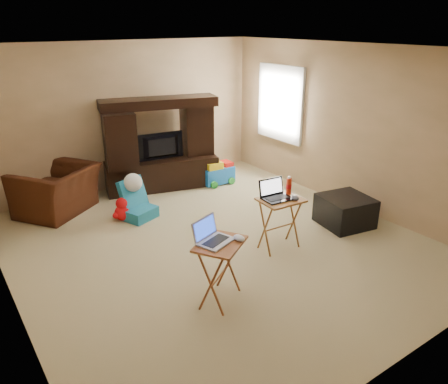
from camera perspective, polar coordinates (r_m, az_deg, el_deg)
floor at (r=5.93m, az=-1.12°, el=-6.63°), size 5.50×5.50×0.00m
ceiling at (r=5.24m, az=-1.32°, el=18.27°), size 5.50×5.50×0.00m
wall_back at (r=7.82m, az=-12.66°, el=9.61°), size 5.00×0.00×5.00m
wall_front at (r=3.66m, az=23.68°, el=-5.47°), size 5.00×0.00×5.00m
wall_right at (r=7.10m, az=15.97°, el=8.13°), size 0.00×5.50×5.50m
window_pane at (r=8.10m, az=7.45°, el=11.43°), size 0.00×1.20×1.20m
window_frame at (r=8.09m, az=7.34°, el=11.42°), size 0.06×1.14×1.34m
entertainment_center at (r=7.64m, az=-8.24°, el=6.15°), size 2.01×0.96×1.60m
television at (r=7.61m, az=-8.08°, el=5.84°), size 0.82×0.20×0.47m
recliner at (r=7.17m, az=-20.97°, el=0.18°), size 1.46×1.43×0.72m
child_rocker at (r=6.64m, az=-11.21°, el=-0.99°), size 0.60×0.64×0.60m
plush_toy at (r=6.67m, az=-13.17°, el=-2.17°), size 0.32×0.27×0.36m
push_toy at (r=7.95m, az=-0.83°, el=2.62°), size 0.61×0.46×0.44m
ottoman at (r=6.59m, az=15.53°, el=-2.39°), size 0.78×0.78×0.43m
tray_table_left at (r=4.64m, az=-0.52°, el=-10.40°), size 0.67×0.64×0.69m
tray_table_right at (r=5.70m, az=7.28°, el=-4.14°), size 0.56×0.46×0.69m
laptop_left at (r=4.42m, az=-1.08°, el=-5.23°), size 0.44×0.40×0.24m
laptop_right at (r=5.50m, az=7.06°, el=0.21°), size 0.38×0.32×0.24m
mouse_left at (r=4.50m, az=1.98°, el=-6.01°), size 0.11×0.15×0.06m
mouse_right at (r=5.55m, az=9.28°, el=-0.74°), size 0.13×0.16×0.06m
water_bottle at (r=5.70m, az=8.45°, el=0.76°), size 0.07×0.07×0.21m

